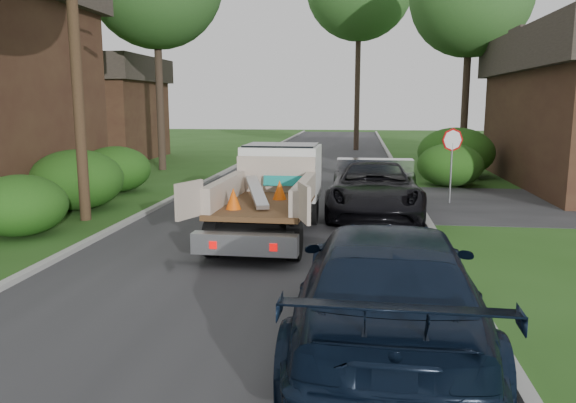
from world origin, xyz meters
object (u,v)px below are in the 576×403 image
(utility_pole, at_px, (74,32))
(navy_suv, at_px, (388,287))
(stop_sign, at_px, (452,150))
(black_pickup, at_px, (375,188))
(house_left_far, at_px, (92,107))
(flatbed_truck, at_px, (275,185))

(utility_pole, height_order, navy_suv, utility_pole)
(navy_suv, bearing_deg, stop_sign, -101.10)
(stop_sign, height_order, utility_pole, utility_pole)
(navy_suv, bearing_deg, utility_pole, -41.16)
(stop_sign, xyz_separation_m, black_pickup, (-2.53, -2.22, -0.98))
(stop_sign, relative_size, navy_suv, 0.42)
(house_left_far, bearing_deg, black_pickup, -43.27)
(flatbed_truck, height_order, navy_suv, flatbed_truck)
(flatbed_truck, bearing_deg, black_pickup, 43.42)
(stop_sign, relative_size, house_left_far, 0.33)
(house_left_far, distance_m, navy_suv, 29.40)
(utility_pole, distance_m, house_left_far, 18.93)
(stop_sign, height_order, house_left_far, house_left_far)
(stop_sign, height_order, navy_suv, stop_sign)
(black_pickup, bearing_deg, navy_suv, -89.26)
(stop_sign, xyz_separation_m, navy_suv, (-2.60, -11.50, -0.92))
(stop_sign, relative_size, black_pickup, 0.43)
(utility_pole, xyz_separation_m, house_left_far, (-8.02, 17.02, -2.12))
(stop_sign, height_order, black_pickup, stop_sign)
(utility_pole, distance_m, flatbed_truck, 6.84)
(stop_sign, bearing_deg, navy_suv, -102.74)
(navy_suv, bearing_deg, black_pickup, -88.81)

